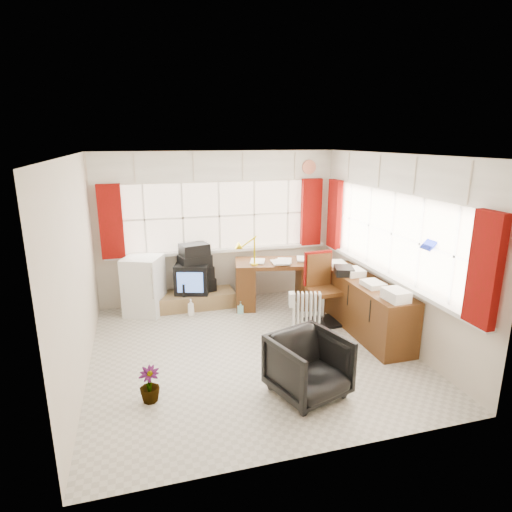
% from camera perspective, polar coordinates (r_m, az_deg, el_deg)
% --- Properties ---
extents(ground, '(4.00, 4.00, 0.00)m').
position_cam_1_polar(ground, '(5.73, -0.73, -12.50)').
color(ground, beige).
rests_on(ground, ground).
extents(room_walls, '(4.00, 4.00, 4.00)m').
position_cam_1_polar(room_walls, '(5.21, -0.79, 2.26)').
color(room_walls, beige).
rests_on(room_walls, ground).
extents(window_back, '(3.70, 0.12, 3.60)m').
position_cam_1_polar(window_back, '(7.18, -4.77, 1.31)').
color(window_back, '#F9E1C5').
rests_on(window_back, room_walls).
extents(window_right, '(0.12, 3.70, 3.60)m').
position_cam_1_polar(window_right, '(6.13, 17.09, -1.78)').
color(window_right, '#F9E1C5').
rests_on(window_right, room_walls).
extents(curtains, '(3.83, 3.83, 1.15)m').
position_cam_1_polar(curtains, '(6.36, 5.15, 4.18)').
color(curtains, maroon).
rests_on(curtains, room_walls).
extents(overhead_cabinets, '(3.98, 3.98, 0.48)m').
position_cam_1_polar(overhead_cabinets, '(6.32, 5.62, 11.38)').
color(overhead_cabinets, white).
rests_on(overhead_cabinets, room_walls).
extents(desk, '(1.43, 0.91, 0.80)m').
position_cam_1_polar(desk, '(7.03, 2.73, -3.38)').
color(desk, '#583314').
rests_on(desk, ground).
extents(desk_lamp, '(0.18, 0.15, 0.47)m').
position_cam_1_polar(desk_lamp, '(6.64, -0.21, 1.49)').
color(desk_lamp, yellow).
rests_on(desk_lamp, desk).
extents(task_chair, '(0.47, 0.50, 1.07)m').
position_cam_1_polar(task_chair, '(6.46, 8.58, -3.91)').
color(task_chair, black).
rests_on(task_chair, ground).
extents(office_chair, '(0.91, 0.93, 0.67)m').
position_cam_1_polar(office_chair, '(4.74, 7.00, -14.35)').
color(office_chair, black).
rests_on(office_chair, ground).
extents(radiator, '(0.43, 0.26, 0.60)m').
position_cam_1_polar(radiator, '(6.17, 6.71, -8.00)').
color(radiator, white).
rests_on(radiator, ground).
extents(credenza, '(0.50, 2.00, 0.85)m').
position_cam_1_polar(credenza, '(6.36, 14.09, -6.22)').
color(credenza, '#583314').
rests_on(credenza, ground).
extents(file_tray, '(0.35, 0.40, 0.11)m').
position_cam_1_polar(file_tray, '(6.42, 11.65, -1.93)').
color(file_tray, black).
rests_on(file_tray, credenza).
extents(tv_bench, '(1.40, 0.50, 0.25)m').
position_cam_1_polar(tv_bench, '(7.14, -8.63, -5.81)').
color(tv_bench, olive).
rests_on(tv_bench, ground).
extents(crt_tv, '(0.65, 0.62, 0.49)m').
position_cam_1_polar(crt_tv, '(7.06, -8.45, -2.87)').
color(crt_tv, black).
rests_on(crt_tv, tv_bench).
extents(hifi_stack, '(0.66, 0.51, 0.80)m').
position_cam_1_polar(hifi_stack, '(7.05, -8.11, -1.85)').
color(hifi_stack, black).
rests_on(hifi_stack, tv_bench).
extents(mini_fridge, '(0.71, 0.72, 0.92)m').
position_cam_1_polar(mini_fridge, '(6.94, -14.71, -3.83)').
color(mini_fridge, white).
rests_on(mini_fridge, ground).
extents(spray_bottle_a, '(0.12, 0.12, 0.27)m').
position_cam_1_polar(spray_bottle_a, '(6.80, -8.67, -6.81)').
color(spray_bottle_a, white).
rests_on(spray_bottle_a, ground).
extents(spray_bottle_b, '(0.12, 0.12, 0.21)m').
position_cam_1_polar(spray_bottle_b, '(6.83, -2.06, -6.82)').
color(spray_bottle_b, '#8DD2CE').
rests_on(spray_bottle_b, ground).
extents(flower_vase, '(0.25, 0.25, 0.39)m').
position_cam_1_polar(flower_vase, '(4.80, -14.03, -16.32)').
color(flower_vase, black).
rests_on(flower_vase, ground).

